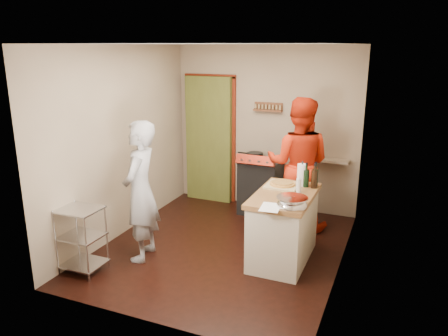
{
  "coord_description": "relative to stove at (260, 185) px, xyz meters",
  "views": [
    {
      "loc": [
        2.05,
        -4.86,
        2.59
      ],
      "look_at": [
        0.02,
        0.0,
        1.1
      ],
      "focal_mm": 35.0,
      "sensor_mm": 36.0,
      "label": 1
    }
  ],
  "objects": [
    {
      "name": "right_wall",
      "position": [
        1.45,
        -1.42,
        0.85
      ],
      "size": [
        0.04,
        3.5,
        2.6
      ],
      "primitive_type": "cube",
      "color": "tan",
      "rests_on": "ground"
    },
    {
      "name": "person_stripe",
      "position": [
        -0.87,
        -2.04,
        0.42
      ],
      "size": [
        0.54,
        0.71,
        1.74
      ],
      "primitive_type": "imported",
      "rotation": [
        0.0,
        0.0,
        -1.36
      ],
      "color": "silver",
      "rests_on": "ground"
    },
    {
      "name": "ceiling",
      "position": [
        -0.05,
        -1.42,
        2.16
      ],
      "size": [
        3.0,
        3.5,
        0.02
      ],
      "primitive_type": "cube",
      "color": "white",
      "rests_on": "back_wall"
    },
    {
      "name": "person_red",
      "position": [
        0.66,
        -0.33,
        0.5
      ],
      "size": [
        0.98,
        0.8,
        1.9
      ],
      "primitive_type": "imported",
      "rotation": [
        0.0,
        0.0,
        3.23
      ],
      "color": "red",
      "rests_on": "ground"
    },
    {
      "name": "wire_shelving",
      "position": [
        -1.33,
        -2.62,
        -0.01
      ],
      "size": [
        0.48,
        0.4,
        0.8
      ],
      "color": "silver",
      "rests_on": "ground"
    },
    {
      "name": "stove",
      "position": [
        0.0,
        0.0,
        0.0
      ],
      "size": [
        0.6,
        0.63,
        1.0
      ],
      "color": "black",
      "rests_on": "ground"
    },
    {
      "name": "island",
      "position": [
        0.77,
        -1.42,
        0.01
      ],
      "size": [
        0.7,
        1.25,
        1.18
      ],
      "color": "#B7AF9C",
      "rests_on": "ground"
    },
    {
      "name": "left_wall",
      "position": [
        -1.55,
        -1.42,
        0.85
      ],
      "size": [
        0.04,
        3.5,
        2.6
      ],
      "primitive_type": "cube",
      "color": "tan",
      "rests_on": "ground"
    },
    {
      "name": "floor",
      "position": [
        -0.05,
        -1.42,
        -0.45
      ],
      "size": [
        3.5,
        3.5,
        0.0
      ],
      "primitive_type": "plane",
      "color": "black",
      "rests_on": "ground"
    },
    {
      "name": "back_wall",
      "position": [
        -0.69,
        0.36,
        0.68
      ],
      "size": [
        3.0,
        0.44,
        2.6
      ],
      "color": "tan",
      "rests_on": "ground"
    }
  ]
}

